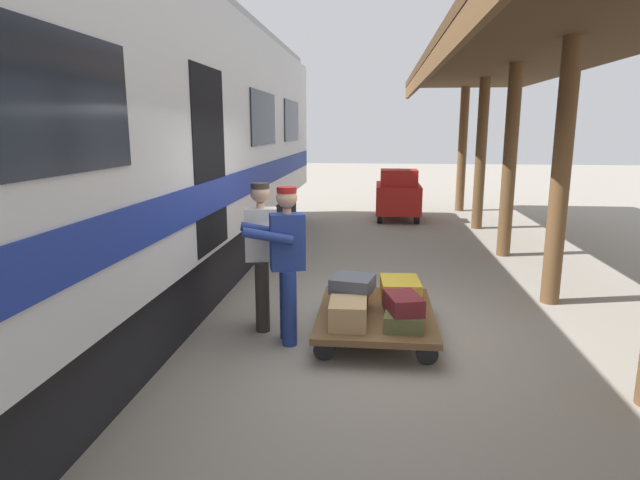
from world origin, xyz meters
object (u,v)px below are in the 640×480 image
object	(u,v)px
porter_in_overalls	(286,260)
suitcase_slate_roller	(353,284)
suitcase_red_plastic	(352,288)
train_car	(81,150)
luggage_cart	(376,314)
suitcase_brown_leather	(402,303)
suitcase_tan_vintage	(348,313)
suitcase_burgundy_valise	(350,300)
suitcase_yellow_case	(400,289)
suitcase_maroon_trunk	(404,303)
suitcase_olive_duffel	(404,320)
baggage_tug	(398,195)
porter_by_door	(263,251)

from	to	relation	value
porter_in_overalls	suitcase_slate_roller	bearing A→B (deg)	-158.75
suitcase_red_plastic	train_car	bearing A→B (deg)	8.44
luggage_cart	suitcase_brown_leather	distance (m)	0.32
suitcase_tan_vintage	suitcase_brown_leather	xyz separation A→B (m)	(-0.58, -0.50, -0.03)
suitcase_brown_leather	porter_in_overalls	world-z (taller)	porter_in_overalls
suitcase_burgundy_valise	porter_in_overalls	distance (m)	0.91
suitcase_yellow_case	suitcase_tan_vintage	xyz separation A→B (m)	(0.58, 1.00, 0.02)
suitcase_yellow_case	suitcase_red_plastic	distance (m)	0.58
train_car	porter_in_overalls	bearing A→B (deg)	172.04
suitcase_red_plastic	suitcase_maroon_trunk	xyz separation A→B (m)	(-0.57, 0.96, 0.15)
luggage_cart	suitcase_yellow_case	distance (m)	0.60
suitcase_olive_duffel	luggage_cart	bearing A→B (deg)	-59.94
luggage_cart	baggage_tug	size ratio (longest dim) A/B	1.06
suitcase_yellow_case	baggage_tug	size ratio (longest dim) A/B	0.35
suitcase_yellow_case	suitcase_tan_vintage	world-z (taller)	suitcase_tan_vintage
suitcase_maroon_trunk	suitcase_burgundy_valise	bearing A→B (deg)	-39.32
suitcase_yellow_case	porter_in_overalls	world-z (taller)	porter_in_overalls
train_car	suitcase_burgundy_valise	world-z (taller)	train_car
train_car	baggage_tug	size ratio (longest dim) A/B	9.62
luggage_cart	baggage_tug	distance (m)	7.89
suitcase_burgundy_valise	luggage_cart	bearing A→B (deg)	-180.00
suitcase_burgundy_valise	porter_by_door	xyz separation A→B (m)	(1.01, -0.09, 0.52)
suitcase_yellow_case	suitcase_tan_vintage	distance (m)	1.15
suitcase_olive_duffel	suitcase_slate_roller	size ratio (longest dim) A/B	0.99
suitcase_yellow_case	porter_by_door	world-z (taller)	porter_by_door
suitcase_burgundy_valise	porter_by_door	size ratio (longest dim) A/B	0.26
suitcase_brown_leather	porter_in_overalls	distance (m)	1.40
luggage_cart	suitcase_maroon_trunk	size ratio (longest dim) A/B	3.83
suitcase_burgundy_valise	suitcase_tan_vintage	bearing A→B (deg)	90.00
suitcase_red_plastic	suitcase_olive_duffel	distance (m)	1.15
baggage_tug	train_car	bearing A→B (deg)	63.64
suitcase_maroon_trunk	baggage_tug	xyz separation A→B (m)	(-0.24, -8.33, 0.09)
suitcase_maroon_trunk	porter_by_door	world-z (taller)	porter_by_door
suitcase_tan_vintage	suitcase_slate_roller	distance (m)	0.51
suitcase_brown_leather	luggage_cart	bearing A→B (deg)	-0.00
suitcase_tan_vintage	baggage_tug	world-z (taller)	baggage_tug
suitcase_yellow_case	suitcase_slate_roller	bearing A→B (deg)	43.03
suitcase_yellow_case	suitcase_red_plastic	size ratio (longest dim) A/B	1.13
luggage_cart	suitcase_slate_roller	size ratio (longest dim) A/B	4.02
suitcase_brown_leather	porter_in_overalls	bearing A→B (deg)	13.03
porter_by_door	baggage_tug	xyz separation A→B (m)	(-1.81, -7.78, -0.30)
luggage_cart	suitcase_yellow_case	world-z (taller)	suitcase_yellow_case
suitcase_red_plastic	baggage_tug	xyz separation A→B (m)	(-0.81, -7.37, 0.23)
suitcase_tan_vintage	suitcase_brown_leather	world-z (taller)	suitcase_tan_vintage
suitcase_brown_leather	baggage_tug	distance (m)	7.87
porter_in_overalls	porter_by_door	xyz separation A→B (m)	(0.32, -0.38, 0.00)
train_car	porter_in_overalls	world-z (taller)	train_car
suitcase_burgundy_valise	suitcase_slate_roller	distance (m)	0.20
suitcase_burgundy_valise	suitcase_red_plastic	xyz separation A→B (m)	(0.00, -0.50, -0.01)
porter_in_overalls	porter_by_door	bearing A→B (deg)	-49.52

